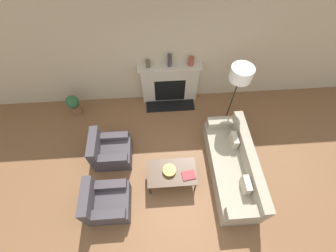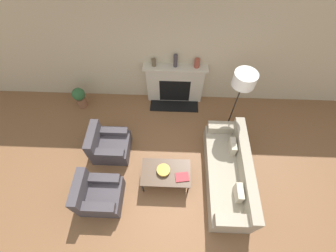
{
  "view_description": "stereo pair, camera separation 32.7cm",
  "coord_description": "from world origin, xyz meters",
  "px_view_note": "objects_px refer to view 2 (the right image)",
  "views": [
    {
      "loc": [
        -0.3,
        -1.5,
        4.85
      ],
      "look_at": [
        -0.09,
        1.49,
        0.45
      ],
      "focal_mm": 24.0,
      "sensor_mm": 36.0,
      "label": 1
    },
    {
      "loc": [
        0.02,
        -1.51,
        4.85
      ],
      "look_at": [
        -0.09,
        1.49,
        0.45
      ],
      "focal_mm": 24.0,
      "sensor_mm": 36.0,
      "label": 2
    }
  ],
  "objects_px": {
    "couch": "(229,173)",
    "bowl": "(163,170)",
    "potted_plant": "(80,97)",
    "mantel_vase_left": "(154,63)",
    "mantel_vase_center_left": "(175,61)",
    "armchair_far": "(109,145)",
    "fireplace": "(175,84)",
    "coffee_table": "(166,173)",
    "book": "(182,177)",
    "floor_lamp": "(243,84)",
    "armchair_near": "(98,195)",
    "mantel_vase_center_right": "(197,63)"
  },
  "relations": [
    {
      "from": "fireplace",
      "to": "potted_plant",
      "type": "distance_m",
      "value": 2.56
    },
    {
      "from": "mantel_vase_left",
      "to": "book",
      "type": "bearing_deg",
      "value": -73.85
    },
    {
      "from": "couch",
      "to": "mantel_vase_left",
      "type": "xyz_separation_m",
      "value": [
        -1.74,
        2.34,
        0.96
      ]
    },
    {
      "from": "bowl",
      "to": "floor_lamp",
      "type": "xyz_separation_m",
      "value": [
        1.53,
        1.41,
        1.13
      ]
    },
    {
      "from": "armchair_far",
      "to": "floor_lamp",
      "type": "relative_size",
      "value": 0.44
    },
    {
      "from": "coffee_table",
      "to": "book",
      "type": "distance_m",
      "value": 0.36
    },
    {
      "from": "mantel_vase_left",
      "to": "potted_plant",
      "type": "xyz_separation_m",
      "value": [
        -2.01,
        -0.34,
        -0.93
      ]
    },
    {
      "from": "potted_plant",
      "to": "couch",
      "type": "bearing_deg",
      "value": -28.05
    },
    {
      "from": "book",
      "to": "mantel_vase_left",
      "type": "relative_size",
      "value": 1.61
    },
    {
      "from": "armchair_near",
      "to": "book",
      "type": "bearing_deg",
      "value": -77.31
    },
    {
      "from": "couch",
      "to": "fireplace",
      "type": "bearing_deg",
      "value": -152.35
    },
    {
      "from": "mantel_vase_left",
      "to": "mantel_vase_center_left",
      "type": "height_order",
      "value": "mantel_vase_center_left"
    },
    {
      "from": "mantel_vase_left",
      "to": "fireplace",
      "type": "bearing_deg",
      "value": -1.54
    },
    {
      "from": "couch",
      "to": "mantel_vase_left",
      "type": "height_order",
      "value": "mantel_vase_left"
    },
    {
      "from": "fireplace",
      "to": "mantel_vase_center_left",
      "type": "bearing_deg",
      "value": 110.16
    },
    {
      "from": "coffee_table",
      "to": "mantel_vase_center_left",
      "type": "distance_m",
      "value": 2.6
    },
    {
      "from": "armchair_far",
      "to": "coffee_table",
      "type": "height_order",
      "value": "armchair_far"
    },
    {
      "from": "couch",
      "to": "potted_plant",
      "type": "bearing_deg",
      "value": -118.05
    },
    {
      "from": "fireplace",
      "to": "armchair_near",
      "type": "height_order",
      "value": "fireplace"
    },
    {
      "from": "couch",
      "to": "bowl",
      "type": "height_order",
      "value": "couch"
    },
    {
      "from": "fireplace",
      "to": "book",
      "type": "xyz_separation_m",
      "value": [
        0.21,
        -2.51,
        -0.12
      ]
    },
    {
      "from": "bowl",
      "to": "potted_plant",
      "type": "height_order",
      "value": "potted_plant"
    },
    {
      "from": "floor_lamp",
      "to": "mantel_vase_left",
      "type": "height_order",
      "value": "floor_lamp"
    },
    {
      "from": "armchair_far",
      "to": "potted_plant",
      "type": "relative_size",
      "value": 1.37
    },
    {
      "from": "couch",
      "to": "potted_plant",
      "type": "distance_m",
      "value": 4.25
    },
    {
      "from": "mantel_vase_left",
      "to": "armchair_far",
      "type": "bearing_deg",
      "value": -119.09
    },
    {
      "from": "coffee_table",
      "to": "floor_lamp",
      "type": "relative_size",
      "value": 0.54
    },
    {
      "from": "armchair_near",
      "to": "armchair_far",
      "type": "relative_size",
      "value": 1.0
    },
    {
      "from": "couch",
      "to": "book",
      "type": "height_order",
      "value": "couch"
    },
    {
      "from": "mantel_vase_left",
      "to": "mantel_vase_center_right",
      "type": "height_order",
      "value": "mantel_vase_center_right"
    },
    {
      "from": "couch",
      "to": "floor_lamp",
      "type": "distance_m",
      "value": 1.88
    },
    {
      "from": "armchair_near",
      "to": "mantel_vase_center_right",
      "type": "xyz_separation_m",
      "value": [
        2.0,
        2.91,
        1.0
      ]
    },
    {
      "from": "fireplace",
      "to": "mantel_vase_left",
      "type": "distance_m",
      "value": 0.87
    },
    {
      "from": "fireplace",
      "to": "armchair_far",
      "type": "relative_size",
      "value": 1.88
    },
    {
      "from": "armchair_far",
      "to": "floor_lamp",
      "type": "xyz_separation_m",
      "value": [
        2.85,
        0.76,
        1.33
      ]
    },
    {
      "from": "mantel_vase_center_left",
      "to": "potted_plant",
      "type": "distance_m",
      "value": 2.74
    },
    {
      "from": "couch",
      "to": "book",
      "type": "relative_size",
      "value": 7.53
    },
    {
      "from": "couch",
      "to": "armchair_far",
      "type": "relative_size",
      "value": 2.67
    },
    {
      "from": "mantel_vase_center_left",
      "to": "floor_lamp",
      "type": "bearing_deg",
      "value": -36.16
    },
    {
      "from": "armchair_near",
      "to": "potted_plant",
      "type": "distance_m",
      "value": 2.77
    },
    {
      "from": "bowl",
      "to": "potted_plant",
      "type": "relative_size",
      "value": 0.45
    },
    {
      "from": "armchair_far",
      "to": "bowl",
      "type": "height_order",
      "value": "armchair_far"
    },
    {
      "from": "book",
      "to": "armchair_far",
      "type": "bearing_deg",
      "value": 147.32
    },
    {
      "from": "bowl",
      "to": "fireplace",
      "type": "bearing_deg",
      "value": 85.64
    },
    {
      "from": "mantel_vase_left",
      "to": "potted_plant",
      "type": "distance_m",
      "value": 2.24
    },
    {
      "from": "book",
      "to": "mantel_vase_center_right",
      "type": "distance_m",
      "value": 2.68
    },
    {
      "from": "coffee_table",
      "to": "potted_plant",
      "type": "bearing_deg",
      "value": 139.01
    },
    {
      "from": "armchair_near",
      "to": "mantel_vase_center_right",
      "type": "height_order",
      "value": "mantel_vase_center_right"
    },
    {
      "from": "mantel_vase_left",
      "to": "mantel_vase_center_right",
      "type": "relative_size",
      "value": 0.85
    },
    {
      "from": "bowl",
      "to": "mantel_vase_center_right",
      "type": "bearing_deg",
      "value": 74.0
    }
  ]
}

